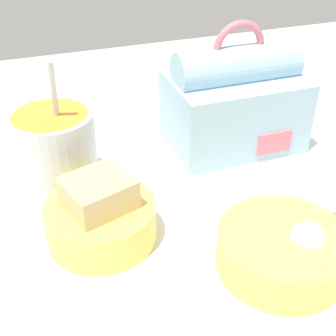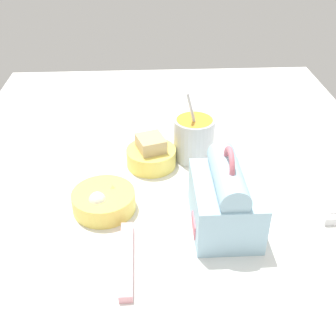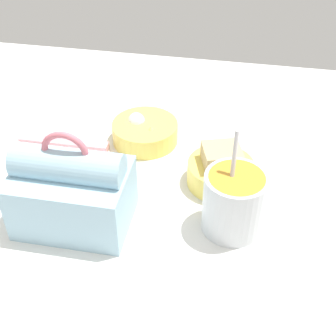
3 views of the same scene
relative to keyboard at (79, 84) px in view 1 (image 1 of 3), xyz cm
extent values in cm
cube|color=white|center=(1.27, -35.27, -2.02)|extent=(140.00, 110.00, 2.00)
cube|color=silver|center=(0.00, 0.00, -0.12)|extent=(39.57, 11.58, 1.80)
cube|color=white|center=(0.00, 0.00, 0.93)|extent=(36.40, 9.50, 0.30)
cube|color=#9EC6DB|center=(17.96, -26.23, 4.14)|extent=(18.35, 12.80, 10.31)
cylinder|color=#9EC6DB|center=(17.96, -26.23, 10.85)|extent=(17.43, 5.67, 5.67)
cube|color=#DB707F|center=(21.17, -32.74, 1.82)|extent=(5.14, 0.30, 3.09)
torus|color=#DB707F|center=(17.96, -26.23, 13.41)|extent=(7.42, 1.00, 7.42)
cylinder|color=silver|center=(-7.79, -29.75, 4.32)|extent=(10.06, 10.06, 10.68)
cylinder|color=gold|center=(-7.79, -29.75, 9.36)|extent=(8.85, 8.85, 0.60)
cylinder|color=silver|center=(-7.03, -30.25, 10.81)|extent=(0.70, 3.65, 12.08)
cylinder|color=#EFD65B|center=(-4.76, -40.46, 1.21)|extent=(12.10, 12.10, 4.46)
cube|color=tan|center=(-4.76, -40.46, 3.67)|extent=(8.20, 7.81, 6.24)
cylinder|color=#EFD65B|center=(11.68, -50.86, 1.08)|extent=(13.39, 13.39, 4.20)
ellipsoid|color=white|center=(13.69, -51.87, 2.60)|extent=(3.64, 3.64, 4.28)
cone|color=#F4DB84|center=(10.01, -48.99, 2.24)|extent=(6.05, 6.05, 3.57)
sphere|color=#4C5623|center=(12.11, -54.93, 1.26)|extent=(1.61, 1.61, 1.61)
sphere|color=#4C5623|center=(12.68, -54.15, 1.26)|extent=(1.61, 1.61, 1.61)
ellipsoid|color=silver|center=(26.34, 0.90, 0.48)|extent=(6.70, 8.82, 3.00)
camera|label=1|loc=(-10.92, -79.98, 34.60)|focal=50.00mm
camera|label=2|loc=(82.18, -41.00, 56.89)|focal=45.00mm
camera|label=3|loc=(-7.48, 25.73, 55.77)|focal=50.00mm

